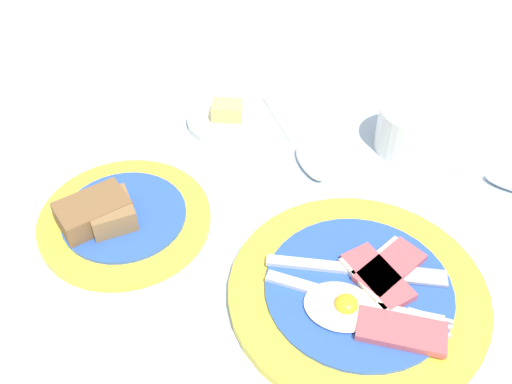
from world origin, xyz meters
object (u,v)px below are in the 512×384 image
teaspoon_stray (302,150)px  breakfast_plate (360,293)px  butter_dish (227,118)px  sugar_cup (411,127)px  teaspoon_by_saucer (492,178)px  bread_plate (119,218)px

teaspoon_stray → breakfast_plate: bearing=-8.1°
breakfast_plate → butter_dish: 0.33m
sugar_cup → teaspoon_stray: (-0.13, -0.05, -0.03)m
sugar_cup → butter_dish: (-0.24, -0.01, -0.02)m
butter_dish → teaspoon_by_saucer: (0.35, -0.03, -0.00)m
sugar_cup → breakfast_plate: bearing=-95.7°
bread_plate → teaspoon_by_saucer: 0.45m
breakfast_plate → teaspoon_by_saucer: (0.13, 0.22, -0.00)m
bread_plate → teaspoon_stray: size_ratio=1.16×
teaspoon_by_saucer → teaspoon_stray: same height
butter_dish → teaspoon_by_saucer: bearing=-4.3°
bread_plate → sugar_cup: size_ratio=2.24×
butter_dish → teaspoon_stray: butter_dish is taller
butter_dish → teaspoon_stray: size_ratio=0.65×
breakfast_plate → teaspoon_stray: breakfast_plate is taller
sugar_cup → butter_dish: bearing=-176.7°
breakfast_plate → butter_dish: bearing=131.7°
sugar_cup → teaspoon_by_saucer: sugar_cup is taller
bread_plate → sugar_cup: bearing=37.1°
breakfast_plate → butter_dish: (-0.22, 0.24, -0.00)m
teaspoon_by_saucer → bread_plate: bearing=-145.6°
breakfast_plate → teaspoon_stray: (-0.11, 0.21, -0.00)m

